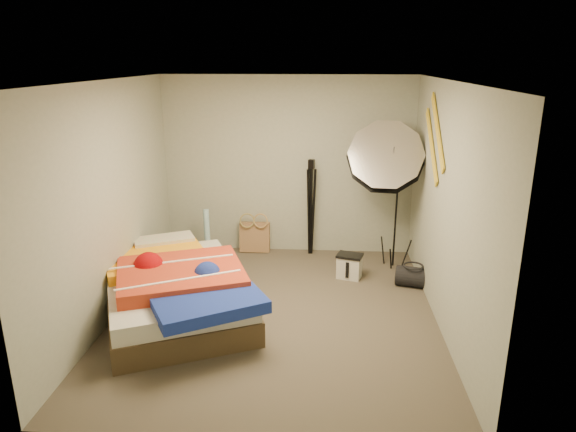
# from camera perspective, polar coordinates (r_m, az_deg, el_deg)

# --- Properties ---
(floor) EXTENTS (4.00, 4.00, 0.00)m
(floor) POSITION_cam_1_polar(r_m,az_deg,el_deg) (5.79, -1.43, -10.78)
(floor) COLOR brown
(floor) RESTS_ON ground
(ceiling) EXTENTS (4.00, 4.00, 0.00)m
(ceiling) POSITION_cam_1_polar(r_m,az_deg,el_deg) (5.11, -1.64, 14.79)
(ceiling) COLOR silver
(ceiling) RESTS_ON wall_back
(wall_back) EXTENTS (3.50, 0.00, 3.50)m
(wall_back) POSITION_cam_1_polar(r_m,az_deg,el_deg) (7.25, -0.02, 5.55)
(wall_back) COLOR #9EA292
(wall_back) RESTS_ON floor
(wall_front) EXTENTS (3.50, 0.00, 3.50)m
(wall_front) POSITION_cam_1_polar(r_m,az_deg,el_deg) (3.45, -4.71, -7.97)
(wall_front) COLOR #9EA292
(wall_front) RESTS_ON floor
(wall_left) EXTENTS (0.00, 4.00, 4.00)m
(wall_left) POSITION_cam_1_polar(r_m,az_deg,el_deg) (5.75, -19.17, 1.47)
(wall_left) COLOR #9EA292
(wall_left) RESTS_ON floor
(wall_right) EXTENTS (0.00, 4.00, 4.00)m
(wall_right) POSITION_cam_1_polar(r_m,az_deg,el_deg) (5.44, 17.16, 0.80)
(wall_right) COLOR #9EA292
(wall_right) RESTS_ON floor
(tote_bag) EXTENTS (0.43, 0.20, 0.45)m
(tote_bag) POSITION_cam_1_polar(r_m,az_deg,el_deg) (7.48, -3.72, -2.34)
(tote_bag) COLOR #A07852
(tote_bag) RESTS_ON floor
(wrapping_roll) EXTENTS (0.13, 0.22, 0.71)m
(wrapping_roll) POSITION_cam_1_polar(r_m,az_deg,el_deg) (7.24, -8.98, -2.04)
(wrapping_roll) COLOR #55A4BB
(wrapping_roll) RESTS_ON floor
(camera_case) EXTENTS (0.34, 0.28, 0.29)m
(camera_case) POSITION_cam_1_polar(r_m,az_deg,el_deg) (6.65, 6.83, -5.65)
(camera_case) COLOR beige
(camera_case) RESTS_ON floor
(duffel_bag) EXTENTS (0.46, 0.34, 0.25)m
(duffel_bag) POSITION_cam_1_polar(r_m,az_deg,el_deg) (6.56, 13.67, -6.57)
(duffel_bag) COLOR black
(duffel_bag) RESTS_ON floor
(wall_stripe_upper) EXTENTS (0.02, 0.91, 0.78)m
(wall_stripe_upper) POSITION_cam_1_polar(r_m,az_deg,el_deg) (5.87, 16.29, 9.04)
(wall_stripe_upper) COLOR gold
(wall_stripe_upper) RESTS_ON wall_right
(wall_stripe_lower) EXTENTS (0.02, 0.91, 0.78)m
(wall_stripe_lower) POSITION_cam_1_polar(r_m,az_deg,el_deg) (6.14, 15.67, 7.53)
(wall_stripe_lower) COLOR gold
(wall_stripe_lower) RESTS_ON wall_right
(bed) EXTENTS (2.20, 2.44, 0.60)m
(bed) POSITION_cam_1_polar(r_m,az_deg,el_deg) (5.79, -12.36, -7.86)
(bed) COLOR #4A3A26
(bed) RESTS_ON floor
(photo_umbrella) EXTENTS (1.27, 0.98, 2.08)m
(photo_umbrella) POSITION_cam_1_polar(r_m,az_deg,el_deg) (6.64, 10.81, 6.27)
(photo_umbrella) COLOR black
(photo_umbrella) RESTS_ON floor
(camera_tripod) EXTENTS (0.09, 0.09, 1.38)m
(camera_tripod) POSITION_cam_1_polar(r_m,az_deg,el_deg) (7.21, 2.56, 1.70)
(camera_tripod) COLOR black
(camera_tripod) RESTS_ON floor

